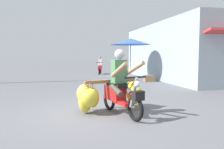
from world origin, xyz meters
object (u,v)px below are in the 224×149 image
market_umbrella_near_shop (131,42)px  motorbike_main_loaded (112,92)px  produce_crate (149,78)px  motorbike_distant_ahead_left (100,67)px

market_umbrella_near_shop → motorbike_main_loaded: bearing=-110.5°
market_umbrella_near_shop → produce_crate: market_umbrella_near_shop is taller
motorbike_main_loaded → market_umbrella_near_shop: market_umbrella_near_shop is taller
motorbike_main_loaded → motorbike_distant_ahead_left: 12.09m
motorbike_main_loaded → market_umbrella_near_shop: 7.70m
market_umbrella_near_shop → produce_crate: size_ratio=4.34×
motorbike_distant_ahead_left → produce_crate: bearing=-72.7°
motorbike_distant_ahead_left → market_umbrella_near_shop: market_umbrella_near_shop is taller
motorbike_main_loaded → motorbike_distant_ahead_left: motorbike_main_loaded is taller
motorbike_main_loaded → produce_crate: (3.46, 6.22, -0.32)m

